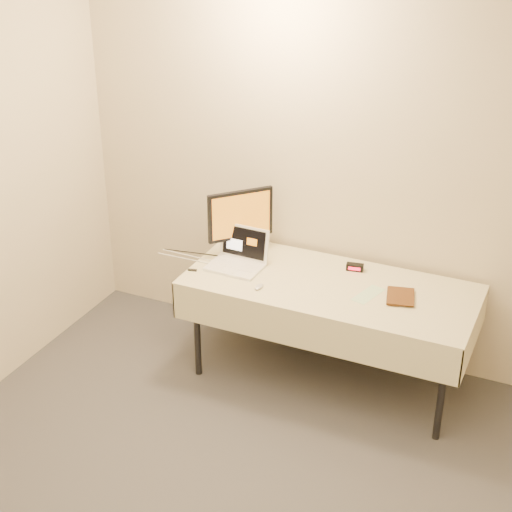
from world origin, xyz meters
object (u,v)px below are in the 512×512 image
at_px(laptop, 239,257).
at_px(monitor, 240,218).
at_px(table, 330,293).
at_px(book, 388,281).

bearing_deg(laptop, monitor, 112.62).
distance_m(laptop, monitor, 0.27).
xyz_separation_m(table, monitor, (-0.70, 0.14, 0.34)).
relative_size(table, laptop, 5.14).
bearing_deg(book, table, 164.11).
xyz_separation_m(laptop, book, (1.02, -0.01, 0.05)).
distance_m(table, laptop, 0.66).
distance_m(laptop, book, 1.02).
relative_size(table, book, 8.30).
bearing_deg(table, laptop, -179.86).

